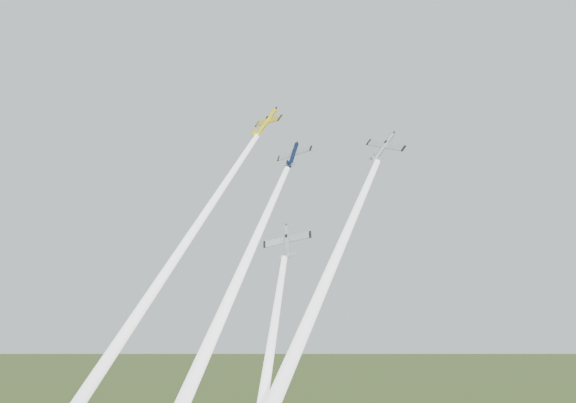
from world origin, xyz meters
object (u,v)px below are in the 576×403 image
object	(u,v)px
plane_yellow	(266,123)
plane_navy	(293,155)
plane_silver_low	(287,242)
plane_silver_right	(384,147)

from	to	relation	value
plane_yellow	plane_navy	bearing A→B (deg)	0.35
plane_silver_low	plane_yellow	bearing A→B (deg)	117.16
plane_navy	plane_silver_low	distance (m)	17.42
plane_navy	plane_silver_low	bearing A→B (deg)	-63.86
plane_yellow	plane_silver_low	size ratio (longest dim) A/B	1.05
plane_navy	plane_silver_right	distance (m)	17.36
plane_silver_right	plane_silver_low	distance (m)	22.20
plane_navy	plane_silver_low	xyz separation A→B (m)	(3.06, -6.44, -15.89)
plane_navy	plane_silver_right	world-z (taller)	plane_silver_right
plane_yellow	plane_silver_right	world-z (taller)	plane_yellow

